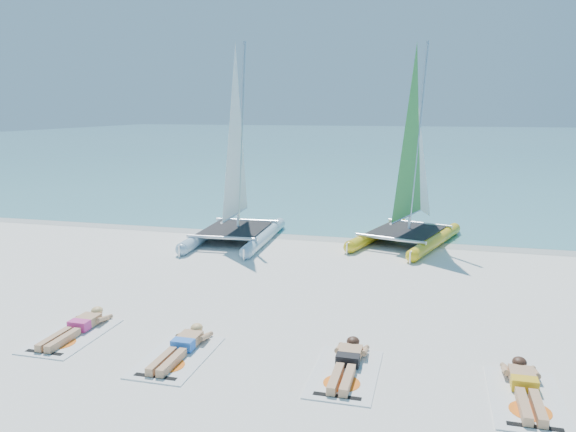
# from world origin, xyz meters

# --- Properties ---
(ground) EXTENTS (140.00, 140.00, 0.00)m
(ground) POSITION_xyz_m (0.00, 0.00, 0.00)
(ground) COLOR white
(ground) RESTS_ON ground
(sea) EXTENTS (140.00, 115.00, 0.01)m
(sea) POSITION_xyz_m (0.00, 63.00, 0.01)
(sea) COLOR #6AAFB1
(sea) RESTS_ON ground
(wet_sand_strip) EXTENTS (140.00, 1.40, 0.01)m
(wet_sand_strip) POSITION_xyz_m (0.00, 5.50, 0.00)
(wet_sand_strip) COLOR beige
(wet_sand_strip) RESTS_ON ground
(catamaran_blue) EXTENTS (2.42, 4.74, 6.34)m
(catamaran_blue) POSITION_xyz_m (-2.11, 4.32, 1.89)
(catamaran_blue) COLOR #A1C5D4
(catamaran_blue) RESTS_ON ground
(catamaran_yellow) EXTENTS (3.45, 5.07, 6.30)m
(catamaran_yellow) POSITION_xyz_m (3.17, 5.72, 1.98)
(catamaran_yellow) COLOR yellow
(catamaran_yellow) RESTS_ON ground
(towel_a) EXTENTS (1.00, 1.85, 0.02)m
(towel_a) POSITION_xyz_m (-2.43, -3.59, 0.01)
(towel_a) COLOR white
(towel_a) RESTS_ON ground
(sunbather_a) EXTENTS (0.37, 1.73, 0.26)m
(sunbather_a) POSITION_xyz_m (-2.43, -3.40, 0.12)
(sunbather_a) COLOR tan
(sunbather_a) RESTS_ON towel_a
(towel_b) EXTENTS (1.00, 1.85, 0.02)m
(towel_b) POSITION_xyz_m (-0.20, -3.90, 0.01)
(towel_b) COLOR white
(towel_b) RESTS_ON ground
(sunbather_b) EXTENTS (0.37, 1.73, 0.26)m
(sunbather_b) POSITION_xyz_m (-0.20, -3.71, 0.12)
(sunbather_b) COLOR tan
(sunbather_b) RESTS_ON towel_b
(towel_c) EXTENTS (1.00, 1.85, 0.02)m
(towel_c) POSITION_xyz_m (2.60, -3.78, 0.01)
(towel_c) COLOR white
(towel_c) RESTS_ON ground
(sunbather_c) EXTENTS (0.37, 1.73, 0.26)m
(sunbather_c) POSITION_xyz_m (2.60, -3.59, 0.12)
(sunbather_c) COLOR tan
(sunbather_c) RESTS_ON towel_c
(towel_d) EXTENTS (1.00, 1.85, 0.02)m
(towel_d) POSITION_xyz_m (5.21, -3.90, 0.01)
(towel_d) COLOR white
(towel_d) RESTS_ON ground
(sunbather_d) EXTENTS (0.37, 1.73, 0.26)m
(sunbather_d) POSITION_xyz_m (5.21, -3.71, 0.12)
(sunbather_d) COLOR tan
(sunbather_d) RESTS_ON towel_d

